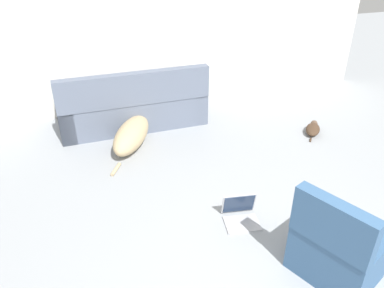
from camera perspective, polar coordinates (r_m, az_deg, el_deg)
name	(u,v)px	position (r m, az deg, el deg)	size (l,w,h in m)	color
wall_back	(159,28)	(6.00, -5.06, 17.16)	(7.29, 0.06, 2.48)	silver
couch	(133,106)	(5.61, -9.05, 5.78)	(2.10, 0.89, 0.90)	slate
dog	(134,132)	(5.12, -8.88, 1.80)	(0.87, 1.33, 0.35)	tan
cat	(313,129)	(5.66, 17.94, 2.21)	(0.40, 0.47, 0.12)	#473323
laptop_open	(240,212)	(3.85, 7.33, -10.20)	(0.39, 0.37, 0.26)	#B7B7BC
side_chair	(336,248)	(3.37, 21.16, -14.55)	(0.75, 0.80, 0.85)	#385B84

